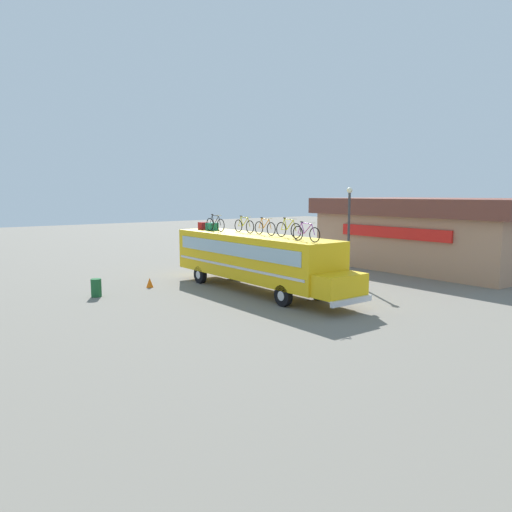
{
  "coord_description": "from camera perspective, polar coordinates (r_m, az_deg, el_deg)",
  "views": [
    {
      "loc": [
        19.86,
        -14.91,
        4.95
      ],
      "look_at": [
        0.3,
        0.0,
        1.81
      ],
      "focal_mm": 34.4,
      "sensor_mm": 36.0,
      "label": 1
    }
  ],
  "objects": [
    {
      "name": "ground_plane",
      "position": [
        25.32,
        -0.42,
        -4.01
      ],
      "size": [
        120.0,
        120.0,
        0.0
      ],
      "primitive_type": "plane",
      "color": "slate"
    },
    {
      "name": "traffic_cone",
      "position": [
        26.65,
        -12.26,
        -3.05
      ],
      "size": [
        0.38,
        0.38,
        0.51
      ],
      "primitive_type": "cone",
      "color": "orange",
      "rests_on": "ground"
    },
    {
      "name": "rooftop_bicycle_2",
      "position": [
        26.04,
        -1.4,
        3.55
      ],
      "size": [
        1.73,
        0.44,
        0.91
      ],
      "color": "black",
      "rests_on": "bus"
    },
    {
      "name": "roadside_building",
      "position": [
        35.51,
        20.32,
        2.67
      ],
      "size": [
        14.5,
        10.3,
        4.64
      ],
      "color": "tan",
      "rests_on": "ground"
    },
    {
      "name": "rooftop_bicycle_5",
      "position": [
        21.39,
        5.84,
        2.66
      ],
      "size": [
        1.71,
        0.44,
        0.87
      ],
      "color": "black",
      "rests_on": "bus"
    },
    {
      "name": "luggage_bag_1",
      "position": [
        28.55,
        -6.1,
        3.5
      ],
      "size": [
        0.47,
        0.52,
        0.43
      ],
      "primitive_type": "cube",
      "color": "maroon",
      "rests_on": "bus"
    },
    {
      "name": "luggage_bag_2",
      "position": [
        27.87,
        -5.14,
        3.42
      ],
      "size": [
        0.6,
        0.51,
        0.43
      ],
      "primitive_type": "cube",
      "color": "#1E7F66",
      "rests_on": "bus"
    },
    {
      "name": "bus",
      "position": [
        24.84,
        -0.07,
        -0.16
      ],
      "size": [
        12.25,
        2.52,
        2.88
      ],
      "color": "yellow",
      "rests_on": "ground"
    },
    {
      "name": "rooftop_bicycle_4",
      "position": [
        23.11,
        3.78,
        3.1
      ],
      "size": [
        1.78,
        0.44,
        0.96
      ],
      "color": "black",
      "rests_on": "bus"
    },
    {
      "name": "trash_bin",
      "position": [
        24.91,
        -18.09,
        -3.53
      ],
      "size": [
        0.49,
        0.49,
        0.87
      ],
      "primitive_type": "cylinder",
      "color": "#1E592D",
      "rests_on": "ground"
    },
    {
      "name": "street_lamp",
      "position": [
        28.21,
        10.74,
        3.52
      ],
      "size": [
        0.32,
        0.32,
        5.3
      ],
      "color": "#38383D",
      "rests_on": "ground"
    },
    {
      "name": "rooftop_bicycle_1",
      "position": [
        27.12,
        -4.77,
        3.71
      ],
      "size": [
        1.82,
        0.44,
        0.95
      ],
      "color": "black",
      "rests_on": "bus"
    },
    {
      "name": "rooftop_bicycle_3",
      "position": [
        24.56,
        1.04,
        3.31
      ],
      "size": [
        1.66,
        0.44,
        0.89
      ],
      "color": "black",
      "rests_on": "bus"
    }
  ]
}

